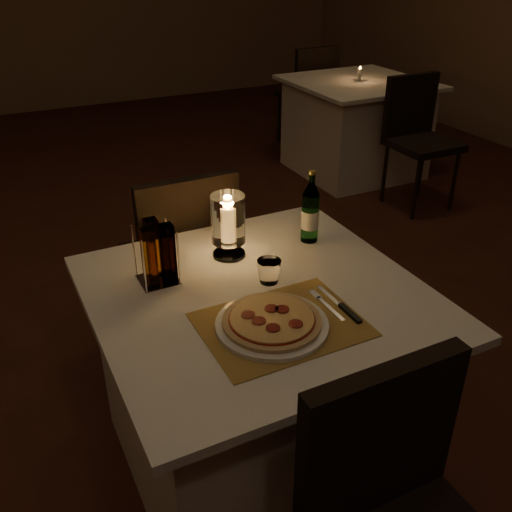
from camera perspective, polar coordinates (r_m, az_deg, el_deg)
name	(u,v)px	position (r m, az deg, el deg)	size (l,w,h in m)	color
floor	(148,392)	(2.57, -10.79, -13.19)	(8.00, 10.00, 0.02)	#462016
main_table	(259,383)	(1.99, 0.26, -12.58)	(1.00, 1.00, 0.74)	white
chair_far	(183,249)	(2.44, -7.31, 0.70)	(0.42, 0.42, 0.90)	black
placemat	(281,324)	(1.63, 2.53, -6.86)	(0.45, 0.34, 0.00)	#AC823B
plate	(272,325)	(1.61, 1.60, -6.88)	(0.32, 0.32, 0.01)	white
pizza	(272,320)	(1.60, 1.60, -6.42)	(0.28, 0.28, 0.02)	#D8B77F
fork	(324,303)	(1.72, 6.83, -4.68)	(0.02, 0.18, 0.00)	silver
knife	(346,309)	(1.70, 8.94, -5.30)	(0.02, 0.22, 0.01)	black
tumbler	(269,271)	(1.80, 1.32, -1.54)	(0.08, 0.08, 0.08)	white
water_bottle	(310,213)	(2.04, 5.44, 4.27)	(0.06, 0.06, 0.27)	#5DAD63
hurricane_candle	(228,221)	(1.92, -2.80, 3.50)	(0.12, 0.12, 0.22)	white
cruet_caddy	(157,256)	(1.80, -9.87, 0.03)	(0.12, 0.12, 0.21)	white
neighbor_table_right	(355,127)	(4.79, 9.89, 12.60)	(1.00, 1.00, 0.74)	white
neighbor_chair_ra	(417,128)	(4.21, 15.81, 12.17)	(0.42, 0.42, 0.90)	black
neighbor_chair_rb	(310,87)	(5.32, 5.44, 16.47)	(0.42, 0.42, 0.90)	black
neighbor_candle_right	(360,74)	(4.69, 10.33, 17.45)	(0.03, 0.03, 0.11)	white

